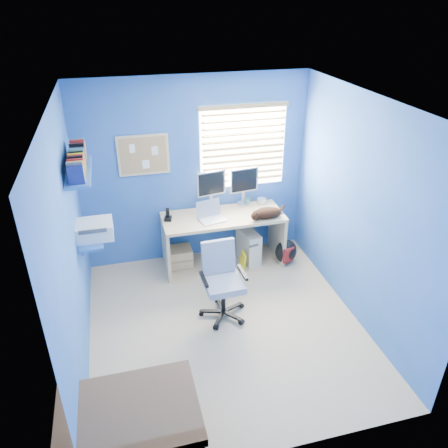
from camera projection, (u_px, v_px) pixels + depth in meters
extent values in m
cube|color=tan|center=(226.00, 325.00, 4.98)|extent=(3.00, 3.20, 0.00)
cube|color=white|center=(226.00, 104.00, 3.79)|extent=(3.00, 3.20, 0.00)
cube|color=#225DA0|center=(195.00, 172.00, 5.75)|extent=(3.00, 0.01, 2.50)
cube|color=#225DA0|center=(284.00, 338.00, 3.02)|extent=(3.00, 0.01, 2.50)
cube|color=#225DA0|center=(70.00, 249.00, 4.05)|extent=(0.01, 3.20, 2.50)
cube|color=#225DA0|center=(360.00, 212.00, 4.71)|extent=(0.01, 3.20, 2.50)
cube|color=tan|center=(223.00, 240.00, 5.93)|extent=(1.60, 0.65, 0.74)
cube|color=silver|center=(212.00, 213.00, 5.59)|extent=(0.38, 0.33, 0.22)
cube|color=silver|center=(211.00, 190.00, 5.83)|extent=(0.41, 0.19, 0.54)
cube|color=silver|center=(244.00, 186.00, 5.93)|extent=(0.41, 0.17, 0.54)
cube|color=black|center=(168.00, 214.00, 5.61)|extent=(0.11, 0.13, 0.17)
imported|color=teal|center=(247.00, 201.00, 6.03)|extent=(0.10, 0.09, 0.10)
cylinder|color=silver|center=(262.00, 201.00, 6.08)|extent=(0.13, 0.13, 0.07)
ellipsoid|color=black|center=(267.00, 213.00, 5.68)|extent=(0.43, 0.32, 0.14)
cube|color=beige|center=(248.00, 246.00, 6.08)|extent=(0.26, 0.47, 0.45)
cube|color=tan|center=(179.00, 257.00, 6.00)|extent=(0.35, 0.28, 0.27)
cube|color=yellow|center=(243.00, 261.00, 5.93)|extent=(0.03, 0.17, 0.24)
ellipsoid|color=black|center=(286.00, 252.00, 6.03)|extent=(0.37, 0.32, 0.36)
cube|color=brown|center=(131.00, 432.00, 3.49)|extent=(1.06, 0.75, 0.51)
cylinder|color=black|center=(223.00, 313.00, 5.11)|extent=(0.54, 0.54, 0.06)
cylinder|color=black|center=(223.00, 299.00, 5.02)|extent=(0.05, 0.05, 0.35)
cube|color=#9CAAC5|center=(223.00, 284.00, 4.91)|extent=(0.44, 0.44, 0.08)
cube|color=#9CAAC5|center=(218.00, 257.00, 4.97)|extent=(0.39, 0.08, 0.40)
cube|color=white|center=(243.00, 147.00, 5.74)|extent=(1.15, 0.01, 1.10)
cube|color=tan|center=(244.00, 147.00, 5.71)|extent=(1.10, 0.03, 1.00)
cube|color=tan|center=(143.00, 155.00, 5.44)|extent=(0.64, 0.02, 0.52)
cube|color=tan|center=(143.00, 155.00, 5.44)|extent=(0.58, 0.01, 0.46)
cube|color=#2D63B6|center=(91.00, 238.00, 4.88)|extent=(0.26, 0.55, 0.03)
cube|color=silver|center=(94.00, 230.00, 4.84)|extent=(0.42, 0.34, 0.18)
cube|color=#2D63B6|center=(79.00, 171.00, 4.50)|extent=(0.24, 0.90, 0.03)
cube|color=navy|center=(76.00, 160.00, 4.44)|extent=(0.15, 0.80, 0.22)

